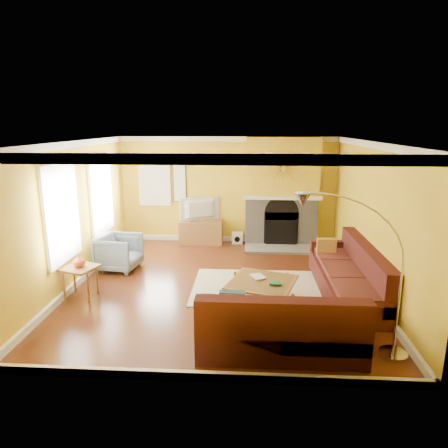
# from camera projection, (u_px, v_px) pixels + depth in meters

# --- Properties ---
(floor) EXTENTS (5.50, 6.00, 0.02)m
(floor) POSITION_uv_depth(u_px,v_px,m) (220.00, 285.00, 7.68)
(floor) COLOR #602B14
(floor) RESTS_ON ground
(ceiling) EXTENTS (5.50, 6.00, 0.02)m
(ceiling) POSITION_uv_depth(u_px,v_px,m) (220.00, 141.00, 7.01)
(ceiling) COLOR white
(ceiling) RESTS_ON ground
(wall_back) EXTENTS (5.50, 0.02, 2.70)m
(wall_back) POSITION_uv_depth(u_px,v_px,m) (228.00, 190.00, 10.26)
(wall_back) COLOR gold
(wall_back) RESTS_ON ground
(wall_front) EXTENTS (5.50, 0.02, 2.70)m
(wall_front) POSITION_uv_depth(u_px,v_px,m) (201.00, 277.00, 4.43)
(wall_front) COLOR gold
(wall_front) RESTS_ON ground
(wall_left) EXTENTS (0.02, 6.00, 2.70)m
(wall_left) POSITION_uv_depth(u_px,v_px,m) (74.00, 214.00, 7.51)
(wall_left) COLOR gold
(wall_left) RESTS_ON ground
(wall_right) EXTENTS (0.02, 6.00, 2.70)m
(wall_right) POSITION_uv_depth(u_px,v_px,m) (373.00, 218.00, 7.18)
(wall_right) COLOR gold
(wall_right) RESTS_ON ground
(baseboard) EXTENTS (5.50, 6.00, 0.12)m
(baseboard) POSITION_uv_depth(u_px,v_px,m) (220.00, 282.00, 7.66)
(baseboard) COLOR white
(baseboard) RESTS_ON floor
(crown_molding) EXTENTS (5.50, 6.00, 0.12)m
(crown_molding) POSITION_uv_depth(u_px,v_px,m) (220.00, 145.00, 7.03)
(crown_molding) COLOR white
(crown_molding) RESTS_ON ceiling
(window_left_near) EXTENTS (0.06, 1.22, 1.72)m
(window_left_near) POSITION_uv_depth(u_px,v_px,m) (100.00, 195.00, 8.73)
(window_left_near) COLOR white
(window_left_near) RESTS_ON wall_left
(window_left_far) EXTENTS (0.06, 1.22, 1.72)m
(window_left_far) POSITION_uv_depth(u_px,v_px,m) (61.00, 213.00, 6.89)
(window_left_far) COLOR white
(window_left_far) RESTS_ON wall_left
(window_back) EXTENTS (0.82, 0.06, 1.22)m
(window_back) POSITION_uv_depth(u_px,v_px,m) (155.00, 182.00, 10.27)
(window_back) COLOR white
(window_back) RESTS_ON wall_back
(wall_art) EXTENTS (0.34, 0.04, 1.14)m
(wall_art) POSITION_uv_depth(u_px,v_px,m) (180.00, 180.00, 10.23)
(wall_art) COLOR white
(wall_art) RESTS_ON wall_back
(fireplace) EXTENTS (1.80, 0.40, 2.70)m
(fireplace) POSITION_uv_depth(u_px,v_px,m) (282.00, 192.00, 9.98)
(fireplace) COLOR gray
(fireplace) RESTS_ON floor
(mantel) EXTENTS (1.92, 0.22, 0.08)m
(mantel) POSITION_uv_depth(u_px,v_px,m) (282.00, 198.00, 9.77)
(mantel) COLOR white
(mantel) RESTS_ON fireplace
(hearth) EXTENTS (1.80, 0.70, 0.06)m
(hearth) POSITION_uv_depth(u_px,v_px,m) (282.00, 249.00, 9.77)
(hearth) COLOR gray
(hearth) RESTS_ON floor
(sunburst) EXTENTS (0.70, 0.04, 0.70)m
(sunburst) POSITION_uv_depth(u_px,v_px,m) (283.00, 169.00, 9.61)
(sunburst) COLOR olive
(sunburst) RESTS_ON fireplace
(rug) EXTENTS (2.40, 1.80, 0.02)m
(rug) POSITION_uv_depth(u_px,v_px,m) (257.00, 287.00, 7.52)
(rug) COLOR beige
(rug) RESTS_ON floor
(sectional_sofa) EXTENTS (2.89, 3.83, 0.90)m
(sectional_sofa) POSITION_uv_depth(u_px,v_px,m) (294.00, 280.00, 6.73)
(sectional_sofa) COLOR #471916
(sectional_sofa) RESTS_ON floor
(coffee_table) EXTENTS (1.33, 1.33, 0.42)m
(coffee_table) POSITION_uv_depth(u_px,v_px,m) (262.00, 292.00, 6.82)
(coffee_table) COLOR white
(coffee_table) RESTS_ON floor
(media_console) EXTENTS (1.09, 0.49, 0.60)m
(media_console) POSITION_uv_depth(u_px,v_px,m) (201.00, 232.00, 10.26)
(media_console) COLOR olive
(media_console) RESTS_ON floor
(tv) EXTENTS (1.00, 0.51, 0.59)m
(tv) POSITION_uv_depth(u_px,v_px,m) (201.00, 209.00, 10.12)
(tv) COLOR black
(tv) RESTS_ON media_console
(subwoofer) EXTENTS (0.27, 0.27, 0.27)m
(subwoofer) POSITION_uv_depth(u_px,v_px,m) (237.00, 238.00, 10.34)
(subwoofer) COLOR white
(subwoofer) RESTS_ON floor
(armchair) EXTENTS (0.93, 0.91, 0.75)m
(armchair) POSITION_uv_depth(u_px,v_px,m) (119.00, 252.00, 8.39)
(armchair) COLOR slate
(armchair) RESTS_ON floor
(side_table) EXTENTS (0.67, 0.67, 0.58)m
(side_table) POSITION_uv_depth(u_px,v_px,m) (81.00, 282.00, 7.02)
(side_table) COLOR olive
(side_table) RESTS_ON floor
(vase) EXTENTS (0.24, 0.24, 0.22)m
(vase) POSITION_uv_depth(u_px,v_px,m) (79.00, 261.00, 6.93)
(vase) COLOR #D8591E
(vase) RESTS_ON side_table
(book) EXTENTS (0.30, 0.34, 0.03)m
(book) POSITION_uv_depth(u_px,v_px,m) (253.00, 277.00, 6.88)
(book) COLOR white
(book) RESTS_ON coffee_table
(arc_lamp) EXTENTS (1.38, 0.36, 2.18)m
(arc_lamp) POSITION_uv_depth(u_px,v_px,m) (354.00, 279.00, 5.07)
(arc_lamp) COLOR silver
(arc_lamp) RESTS_ON floor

